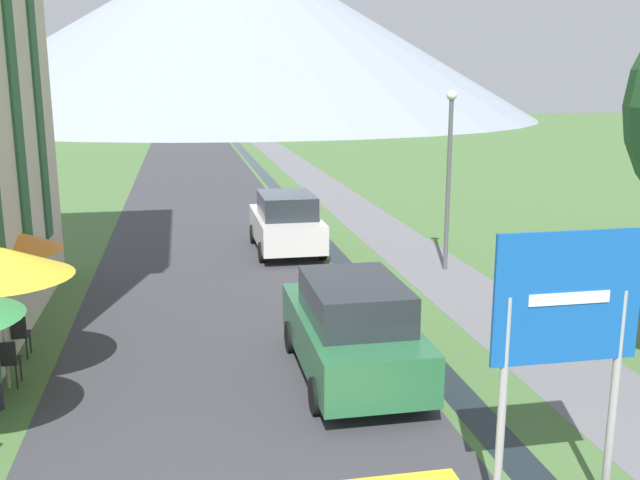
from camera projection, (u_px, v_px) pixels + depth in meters
name	position (u px, v px, depth m)	size (l,w,h in m)	color
ground_plane	(281.00, 235.00, 24.32)	(160.00, 160.00, 0.00)	#476B38
road	(199.00, 192.00, 33.43)	(6.40, 60.00, 0.01)	#38383D
footpath	(326.00, 189.00, 34.56)	(2.20, 60.00, 0.01)	slate
drainage_channel	(277.00, 190.00, 34.12)	(0.60, 60.00, 0.00)	black
mountain_distant	(230.00, 28.00, 96.91)	(82.25, 82.25, 24.04)	gray
road_sign	(565.00, 328.00, 8.27)	(1.83, 0.11, 3.53)	#9E9EA3
parked_car_near	(352.00, 328.00, 12.54)	(1.95, 4.37, 1.82)	#28663D
parked_car_far	(286.00, 222.00, 21.82)	(1.96, 4.13, 1.82)	silver
cafe_chair_middle	(6.00, 359.00, 12.19)	(0.40, 0.40, 0.85)	#232328
cafe_chair_far_right	(17.00, 333.00, 13.45)	(0.40, 0.40, 0.85)	#232328
cafe_umbrella_rear_orange	(0.00, 239.00, 14.32)	(2.41, 2.41, 2.30)	#B7B2A8
streetlamp	(449.00, 165.00, 19.30)	(0.28, 0.28, 4.92)	#515156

